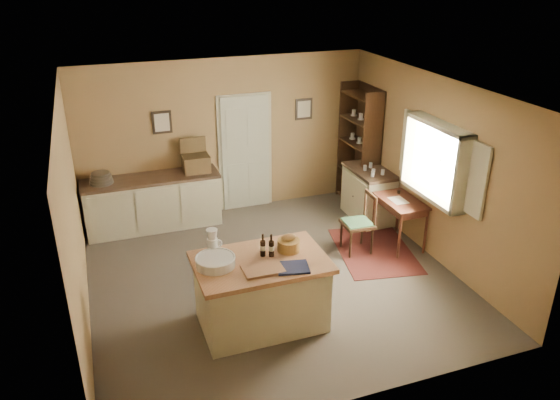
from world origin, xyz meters
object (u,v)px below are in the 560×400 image
(sideboard, at_px, (153,200))
(right_cabinet, at_px, (368,194))
(work_island, at_px, (260,291))
(writing_desk, at_px, (401,206))
(shelving_unit, at_px, (361,147))
(desk_chair, at_px, (357,224))

(sideboard, xyz_separation_m, right_cabinet, (3.54, -0.90, -0.02))
(work_island, height_order, writing_desk, work_island)
(work_island, distance_m, shelving_unit, 4.10)
(right_cabinet, bearing_deg, desk_chair, -125.98)
(sideboard, height_order, shelving_unit, shelving_unit)
(work_island, bearing_deg, shelving_unit, 45.44)
(right_cabinet, bearing_deg, work_island, -139.99)
(desk_chair, relative_size, right_cabinet, 0.90)
(desk_chair, height_order, right_cabinet, right_cabinet)
(work_island, height_order, right_cabinet, work_island)
(shelving_unit, bearing_deg, sideboard, 176.07)
(writing_desk, relative_size, shelving_unit, 0.40)
(sideboard, xyz_separation_m, writing_desk, (3.54, -1.92, 0.19))
(right_cabinet, distance_m, shelving_unit, 0.91)
(work_island, xyz_separation_m, writing_desk, (2.68, 1.23, 0.19))
(sideboard, distance_m, shelving_unit, 3.75)
(work_island, relative_size, sideboard, 0.71)
(writing_desk, xyz_separation_m, desk_chair, (-0.72, 0.02, -0.20))
(sideboard, distance_m, right_cabinet, 3.65)
(writing_desk, relative_size, desk_chair, 0.94)
(writing_desk, bearing_deg, work_island, -155.32)
(desk_chair, bearing_deg, writing_desk, 0.99)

